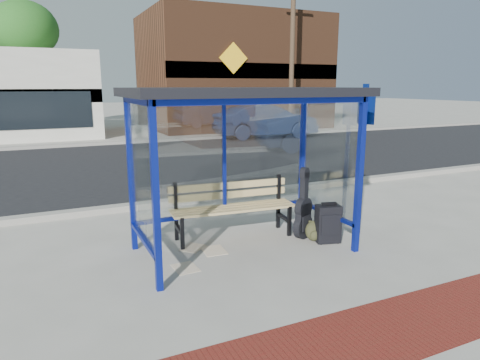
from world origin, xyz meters
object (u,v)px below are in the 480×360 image
bench (232,205)px  suitcase (328,224)px  guitar_bag (303,214)px  parked_car (266,121)px  fire_hydrant (314,125)px  backpack (314,232)px

bench → suitcase: 1.57m
guitar_bag → parked_car: parked_car is taller
fire_hydrant → bench: bearing=-129.0°
fire_hydrant → suitcase: bearing=-123.7°
bench → backpack: bearing=-28.8°
bench → parked_car: 13.79m
guitar_bag → backpack: 0.32m
suitcase → parked_car: parked_car is taller
bench → backpack: 1.39m
suitcase → fire_hydrant: size_ratio=0.99×
suitcase → parked_car: size_ratio=0.14×
bench → backpack: (1.11, -0.74, -0.39)m
bench → guitar_bag: (1.01, -0.56, -0.14)m
bench → parked_car: size_ratio=0.42×
bench → guitar_bag: 1.17m
fire_hydrant → parked_car: bearing=-161.7°
bench → fire_hydrant: (10.57, 13.07, -0.18)m
fire_hydrant → backpack: bearing=-124.4°
backpack → parked_car: (5.89, 12.62, 0.65)m
suitcase → fire_hydrant: 16.77m
suitcase → backpack: 0.27m
parked_car → guitar_bag: bearing=158.4°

